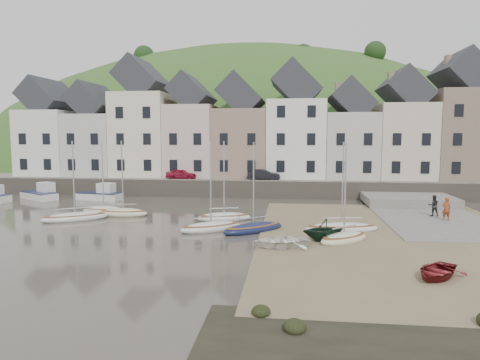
# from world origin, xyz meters

# --- Properties ---
(ground) EXTENTS (160.00, 160.00, 0.00)m
(ground) POSITION_xyz_m (0.00, 0.00, 0.00)
(ground) COLOR #403B32
(ground) RESTS_ON ground
(quay_land) EXTENTS (90.00, 30.00, 1.50)m
(quay_land) POSITION_xyz_m (0.00, 32.00, 0.75)
(quay_land) COLOR #355C24
(quay_land) RESTS_ON ground
(quay_street) EXTENTS (70.00, 7.00, 0.10)m
(quay_street) POSITION_xyz_m (0.00, 20.50, 1.55)
(quay_street) COLOR slate
(quay_street) RESTS_ON quay_land
(seawall) EXTENTS (70.00, 1.20, 1.80)m
(seawall) POSITION_xyz_m (0.00, 17.00, 0.90)
(seawall) COLOR slate
(seawall) RESTS_ON ground
(beach) EXTENTS (18.00, 26.00, 0.06)m
(beach) POSITION_xyz_m (11.00, 0.00, 0.03)
(beach) COLOR brown
(beach) RESTS_ON ground
(slipway) EXTENTS (8.00, 18.00, 0.12)m
(slipway) POSITION_xyz_m (15.00, 8.00, 0.06)
(slipway) COLOR slate
(slipway) RESTS_ON ground
(hillside) EXTENTS (134.40, 84.00, 84.00)m
(hillside) POSITION_xyz_m (-5.00, 60.00, -17.99)
(hillside) COLOR #355C24
(hillside) RESTS_ON ground
(townhouse_terrace) EXTENTS (61.05, 8.00, 13.93)m
(townhouse_terrace) POSITION_xyz_m (1.76, 24.00, 7.32)
(townhouse_terrace) COLOR silver
(townhouse_terrace) RESTS_ON quay_land
(sailboat_0) EXTENTS (4.93, 3.95, 6.32)m
(sailboat_0) POSITION_xyz_m (-12.50, 3.27, 0.26)
(sailboat_0) COLOR silver
(sailboat_0) RESTS_ON ground
(sailboat_1) EXTENTS (3.71, 1.64, 6.32)m
(sailboat_1) POSITION_xyz_m (-11.56, 6.36, 0.27)
(sailboat_1) COLOR silver
(sailboat_1) RESTS_ON ground
(sailboat_2) EXTENTS (4.06, 1.69, 6.32)m
(sailboat_2) POSITION_xyz_m (-9.53, 5.53, 0.27)
(sailboat_2) COLOR beige
(sailboat_2) RESTS_ON ground
(sailboat_3) EXTENTS (4.43, 2.63, 6.32)m
(sailboat_3) POSITION_xyz_m (-1.07, 4.60, 0.27)
(sailboat_3) COLOR silver
(sailboat_3) RESTS_ON ground
(sailboat_4) EXTENTS (4.58, 3.67, 6.32)m
(sailboat_4) POSITION_xyz_m (-1.43, 0.94, 0.26)
(sailboat_4) COLOR silver
(sailboat_4) RESTS_ON ground
(sailboat_5) EXTENTS (4.62, 4.24, 6.32)m
(sailboat_5) POSITION_xyz_m (1.50, 0.97, 0.26)
(sailboat_5) COLOR #151C43
(sailboat_5) RESTS_ON ground
(sailboat_6) EXTENTS (5.29, 2.48, 6.32)m
(sailboat_6) POSITION_xyz_m (7.48, 1.68, 0.26)
(sailboat_6) COLOR silver
(sailboat_6) RESTS_ON ground
(sailboat_7) EXTENTS (3.83, 3.63, 6.32)m
(sailboat_7) POSITION_xyz_m (7.28, -1.25, 0.27)
(sailboat_7) COLOR beige
(sailboat_7) RESTS_ON ground
(motorboat_0) EXTENTS (4.81, 3.82, 1.70)m
(motorboat_0) POSITION_xyz_m (-21.47, 13.38, 0.58)
(motorboat_0) COLOR silver
(motorboat_0) RESTS_ON ground
(motorboat_2) EXTENTS (4.69, 2.39, 1.70)m
(motorboat_2) POSITION_xyz_m (-15.08, 13.66, 0.58)
(motorboat_2) COLOR silver
(motorboat_2) RESTS_ON ground
(rowboat_white) EXTENTS (3.91, 3.26, 0.70)m
(rowboat_white) POSITION_xyz_m (3.50, -3.07, 0.41)
(rowboat_white) COLOR white
(rowboat_white) RESTS_ON beach
(rowboat_green) EXTENTS (3.34, 3.14, 1.41)m
(rowboat_green) POSITION_xyz_m (6.02, -1.26, 0.76)
(rowboat_green) COLOR black
(rowboat_green) RESTS_ON beach
(rowboat_red) EXTENTS (3.41, 3.58, 0.60)m
(rowboat_red) POSITION_xyz_m (10.67, -7.70, 0.36)
(rowboat_red) COLOR maroon
(rowboat_red) RESTS_ON beach
(person_red) EXTENTS (0.64, 0.43, 1.75)m
(person_red) POSITION_xyz_m (15.73, 5.98, 1.00)
(person_red) COLOR #8E3A19
(person_red) RESTS_ON slipway
(person_dark) EXTENTS (0.83, 0.66, 1.68)m
(person_dark) POSITION_xyz_m (15.35, 7.72, 0.96)
(person_dark) COLOR #222228
(person_dark) RESTS_ON slipway
(car_left) EXTENTS (3.41, 1.43, 1.15)m
(car_left) POSITION_xyz_m (-8.25, 19.50, 2.18)
(car_left) COLOR maroon
(car_left) RESTS_ON quay_street
(car_right) EXTENTS (3.60, 1.27, 1.18)m
(car_right) POSITION_xyz_m (1.07, 19.50, 2.19)
(car_right) COLOR black
(car_right) RESTS_ON quay_street
(shore_rocks) EXTENTS (14.00, 6.00, 0.67)m
(shore_rocks) POSITION_xyz_m (8.84, -14.64, 0.09)
(shore_rocks) COLOR black
(shore_rocks) RESTS_ON ground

